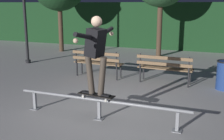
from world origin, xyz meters
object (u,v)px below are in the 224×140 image
(park_bench_leftmost, at_px, (97,61))
(park_bench_left_center, at_px, (165,66))
(grind_rail, at_px, (99,104))
(skateboarder, at_px, (96,49))
(skateboard, at_px, (96,95))

(park_bench_leftmost, xyz_separation_m, park_bench_left_center, (2.13, 0.00, 0.00))
(grind_rail, relative_size, skateboarder, 2.37)
(grind_rail, xyz_separation_m, skateboarder, (-0.06, -0.00, 1.11))
(grind_rail, relative_size, park_bench_left_center, 2.28)
(skateboarder, distance_m, park_bench_leftmost, 3.43)
(skateboard, distance_m, park_bench_left_center, 3.13)
(grind_rail, relative_size, skateboard, 4.62)
(grind_rail, bearing_deg, park_bench_left_center, 76.27)
(skateboarder, bearing_deg, park_bench_leftmost, 113.74)
(grind_rail, distance_m, skateboard, 0.19)
(skateboard, xyz_separation_m, skateboarder, (0.00, -0.00, 0.94))
(grind_rail, xyz_separation_m, park_bench_left_center, (0.74, 3.03, 0.21))
(skateboard, distance_m, park_bench_leftmost, 3.31)
(grind_rail, bearing_deg, park_bench_leftmost, 114.71)
(skateboard, xyz_separation_m, park_bench_leftmost, (-1.33, 3.03, 0.03))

